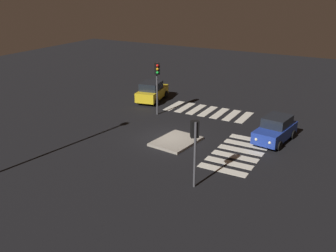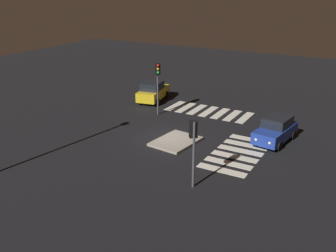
{
  "view_description": "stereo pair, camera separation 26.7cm",
  "coord_description": "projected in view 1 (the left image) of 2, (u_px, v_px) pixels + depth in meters",
  "views": [
    {
      "loc": [
        -23.42,
        -13.08,
        11.02
      ],
      "look_at": [
        0.0,
        0.0,
        1.0
      ],
      "focal_mm": 41.37,
      "sensor_mm": 36.0,
      "label": 1
    },
    {
      "loc": [
        -23.29,
        -13.31,
        11.02
      ],
      "look_at": [
        0.0,
        0.0,
        1.0
      ],
      "focal_mm": 41.37,
      "sensor_mm": 36.0,
      "label": 2
    }
  ],
  "objects": [
    {
      "name": "car_blue",
      "position": [
        275.0,
        130.0,
        28.18
      ],
      "size": [
        4.46,
        2.46,
        1.87
      ],
      "rotation": [
        0.0,
        0.0,
        3.0
      ],
      "color": "#1E389E",
      "rests_on": "ground"
    },
    {
      "name": "traffic_island",
      "position": [
        176.0,
        141.0,
        28.23
      ],
      "size": [
        3.78,
        3.01,
        0.18
      ],
      "color": "gray",
      "rests_on": "ground"
    },
    {
      "name": "ground_plane",
      "position": [
        168.0,
        138.0,
        28.99
      ],
      "size": [
        80.0,
        80.0,
        0.0
      ],
      "primitive_type": "plane",
      "color": "black"
    },
    {
      "name": "traffic_light_north",
      "position": [
        157.0,
        76.0,
        32.91
      ],
      "size": [
        0.53,
        0.54,
        4.62
      ],
      "rotation": [
        0.0,
        0.0,
        -2.46
      ],
      "color": "#47474C",
      "rests_on": "ground"
    },
    {
      "name": "car_yellow",
      "position": [
        152.0,
        91.0,
        37.85
      ],
      "size": [
        4.65,
        2.69,
        1.93
      ],
      "rotation": [
        0.0,
        0.0,
        0.18
      ],
      "color": "gold",
      "rests_on": "ground"
    },
    {
      "name": "traffic_light_south",
      "position": [
        195.0,
        137.0,
        21.27
      ],
      "size": [
        0.53,
        0.54,
        3.95
      ],
      "rotation": [
        0.0,
        0.0,
        0.71
      ],
      "color": "#47474C",
      "rests_on": "ground"
    },
    {
      "name": "crosswalk_near",
      "position": [
        238.0,
        153.0,
        26.48
      ],
      "size": [
        6.45,
        3.2,
        0.02
      ],
      "color": "silver",
      "rests_on": "ground"
    },
    {
      "name": "crosswalk_side",
      "position": [
        208.0,
        111.0,
        35.04
      ],
      "size": [
        3.2,
        7.6,
        0.02
      ],
      "color": "silver",
      "rests_on": "ground"
    }
  ]
}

